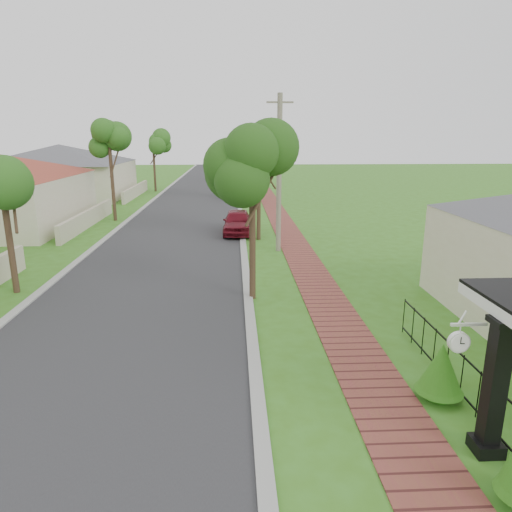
# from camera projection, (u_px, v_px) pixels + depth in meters

# --- Properties ---
(ground) EXTENTS (160.00, 160.00, 0.00)m
(ground) POSITION_uv_depth(u_px,v_px,m) (226.00, 425.00, 8.74)
(ground) COLOR #3B701A
(ground) RESTS_ON ground
(road) EXTENTS (7.00, 120.00, 0.02)m
(road) POSITION_uv_depth(u_px,v_px,m) (182.00, 226.00, 27.90)
(road) COLOR #28282B
(road) RESTS_ON ground
(kerb_right) EXTENTS (0.30, 120.00, 0.10)m
(kerb_right) POSITION_uv_depth(u_px,v_px,m) (241.00, 225.00, 28.08)
(kerb_right) COLOR #9E9E99
(kerb_right) RESTS_ON ground
(kerb_left) EXTENTS (0.30, 120.00, 0.10)m
(kerb_left) POSITION_uv_depth(u_px,v_px,m) (121.00, 226.00, 27.73)
(kerb_left) COLOR #9E9E99
(kerb_left) RESTS_ON ground
(sidewalk) EXTENTS (1.50, 120.00, 0.03)m
(sidewalk) POSITION_uv_depth(u_px,v_px,m) (283.00, 225.00, 28.20)
(sidewalk) COLOR brown
(sidewalk) RESTS_ON ground
(porch_post) EXTENTS (0.48, 0.48, 2.52)m
(porch_post) POSITION_uv_depth(u_px,v_px,m) (494.00, 395.00, 7.70)
(porch_post) COLOR black
(porch_post) RESTS_ON ground
(picket_fence) EXTENTS (0.03, 8.02, 1.00)m
(picket_fence) POSITION_uv_depth(u_px,v_px,m) (479.00, 393.00, 8.83)
(picket_fence) COLOR black
(picket_fence) RESTS_ON ground
(street_trees) EXTENTS (10.70, 37.65, 5.89)m
(street_trees) POSITION_uv_depth(u_px,v_px,m) (191.00, 147.00, 33.35)
(street_trees) COLOR #382619
(street_trees) RESTS_ON ground
(far_house_grey) EXTENTS (15.56, 15.56, 4.60)m
(far_house_grey) POSITION_uv_depth(u_px,v_px,m) (62.00, 171.00, 40.25)
(far_house_grey) COLOR beige
(far_house_grey) RESTS_ON ground
(parked_car_red) EXTENTS (1.69, 3.94, 1.33)m
(parked_car_red) POSITION_uv_depth(u_px,v_px,m) (238.00, 222.00, 25.52)
(parked_car_red) COLOR maroon
(parked_car_red) RESTS_ON ground
(parked_car_white) EXTENTS (2.16, 4.45, 1.40)m
(parked_car_white) POSITION_uv_depth(u_px,v_px,m) (236.00, 191.00, 39.57)
(parked_car_white) COLOR white
(parked_car_white) RESTS_ON ground
(near_tree) EXTENTS (2.20, 2.20, 5.64)m
(near_tree) POSITION_uv_depth(u_px,v_px,m) (252.00, 164.00, 14.38)
(near_tree) COLOR #382619
(near_tree) RESTS_ON ground
(utility_pole) EXTENTS (1.20, 0.24, 7.18)m
(utility_pole) POSITION_uv_depth(u_px,v_px,m) (279.00, 174.00, 20.94)
(utility_pole) COLOR gray
(utility_pole) RESTS_ON ground
(station_clock) EXTENTS (0.64, 0.13, 0.54)m
(station_clock) POSITION_uv_depth(u_px,v_px,m) (460.00, 340.00, 7.85)
(station_clock) COLOR white
(station_clock) RESTS_ON ground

